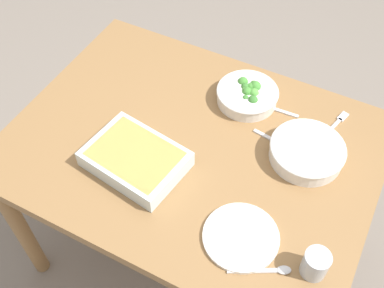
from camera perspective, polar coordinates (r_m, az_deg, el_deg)
The scene contains 11 objects.
ground_plane at distance 2.18m, azimuth 0.00°, elevation -12.26°, with size 6.00×6.00×0.00m, color slate.
dining_table at distance 1.62m, azimuth 0.00°, elevation -1.99°, with size 1.20×0.90×0.74m.
stew_bowl at distance 1.53m, azimuth 13.81°, elevation -0.87°, with size 0.24×0.24×0.06m.
broccoli_bowl at distance 1.67m, azimuth 6.77°, elevation 6.02°, with size 0.22×0.22×0.07m.
baking_dish at distance 1.48m, azimuth -6.90°, elevation -1.75°, with size 0.33×0.26×0.06m.
drink_cup at distance 1.33m, azimuth 14.75°, elevation -14.00°, with size 0.07×0.07×0.08m.
side_plate at distance 1.36m, azimuth 5.97°, elevation -11.17°, with size 0.22×0.22×0.01m, color silver.
spoon_by_stew at distance 1.57m, azimuth 11.09°, elevation -0.14°, with size 0.18×0.04×0.01m.
spoon_by_broccoli at distance 1.68m, azimuth 9.17°, elevation 4.53°, with size 0.18×0.03×0.01m.
spoon_spare at distance 1.33m, azimuth 9.29°, elevation -14.94°, with size 0.16×0.10×0.01m.
fork_on_table at distance 1.67m, azimuth 17.01°, elevation 2.23°, with size 0.06×0.18×0.01m.
Camera 1 is at (0.45, -0.86, 1.95)m, focal length 43.82 mm.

